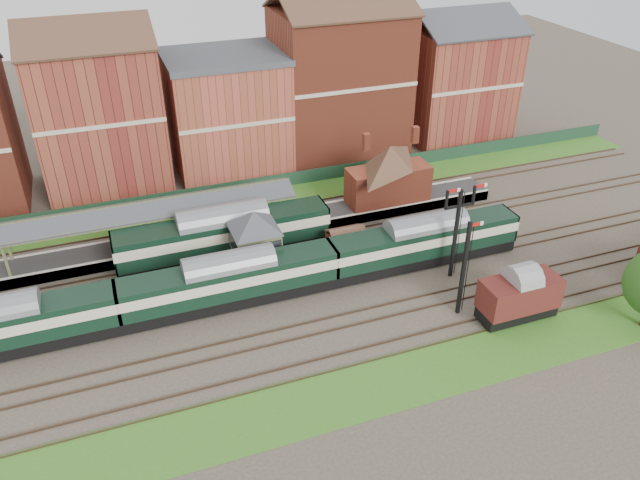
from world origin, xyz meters
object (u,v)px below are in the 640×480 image
object	(u,v)px
semaphore_bracket	(457,228)
platform_railcar	(224,234)
goods_van_a	(519,295)
dmu_train	(230,280)
signal_box	(255,242)

from	to	relation	value
semaphore_bracket	platform_railcar	distance (m)	19.31
platform_railcar	goods_van_a	bearing A→B (deg)	-39.65
platform_railcar	dmu_train	bearing A→B (deg)	-98.54
semaphore_bracket	platform_railcar	world-z (taller)	semaphore_bracket
dmu_train	platform_railcar	size ratio (longest dim) A/B	2.74
dmu_train	goods_van_a	size ratio (longest dim) A/B	8.46
signal_box	platform_railcar	distance (m)	3.84
semaphore_bracket	platform_railcar	bearing A→B (deg)	152.03
signal_box	platform_railcar	xyz separation A→B (m)	(-1.91, 3.25, -0.74)
signal_box	dmu_train	xyz separation A→B (m)	(-2.88, -3.25, -0.93)
signal_box	platform_railcar	world-z (taller)	signal_box
signal_box	dmu_train	world-z (taller)	signal_box
signal_box	semaphore_bracket	world-z (taller)	semaphore_bracket
goods_van_a	dmu_train	bearing A→B (deg)	155.42
signal_box	goods_van_a	size ratio (longest dim) A/B	1.02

